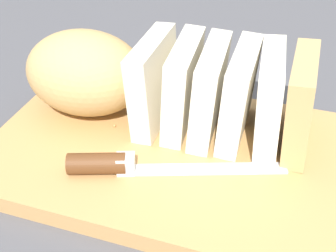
{
  "coord_description": "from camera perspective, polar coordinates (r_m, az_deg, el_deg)",
  "views": [
    {
      "loc": [
        0.14,
        -0.38,
        0.35
      ],
      "look_at": [
        0.0,
        0.0,
        0.05
      ],
      "focal_mm": 45.65,
      "sensor_mm": 36.0,
      "label": 1
    }
  ],
  "objects": [
    {
      "name": "ground_plane",
      "position": [
        0.53,
        -0.0,
        -4.58
      ],
      "size": [
        3.0,
        3.0,
        0.0
      ],
      "primitive_type": "plane",
      "color": "#4C4C51"
    },
    {
      "name": "cutting_board",
      "position": [
        0.52,
        -0.0,
        -3.64
      ],
      "size": [
        0.44,
        0.29,
        0.02
      ],
      "primitive_type": "cube",
      "rotation": [
        0.0,
        0.0,
        0.04
      ],
      "color": "tan",
      "rests_on": "ground_plane"
    },
    {
      "name": "bread_loaf",
      "position": [
        0.53,
        -2.19,
        5.89
      ],
      "size": [
        0.37,
        0.15,
        0.11
      ],
      "rotation": [
        0.0,
        0.0,
        0.08
      ],
      "color": "tan",
      "rests_on": "cutting_board"
    },
    {
      "name": "bread_knife",
      "position": [
        0.48,
        -6.45,
        -5.13
      ],
      "size": [
        0.24,
        0.11,
        0.02
      ],
      "rotation": [
        0.0,
        0.0,
        0.37
      ],
      "color": "silver",
      "rests_on": "cutting_board"
    },
    {
      "name": "crumb_near_knife",
      "position": [
        0.55,
        -7.15,
        0.02
      ],
      "size": [
        0.0,
        0.0,
        0.0
      ],
      "primitive_type": "sphere",
      "color": "tan",
      "rests_on": "cutting_board"
    },
    {
      "name": "crumb_near_loaf",
      "position": [
        0.59,
        -4.2,
        2.74
      ],
      "size": [
        0.0,
        0.0,
        0.0
      ],
      "primitive_type": "sphere",
      "color": "tan",
      "rests_on": "cutting_board"
    }
  ]
}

